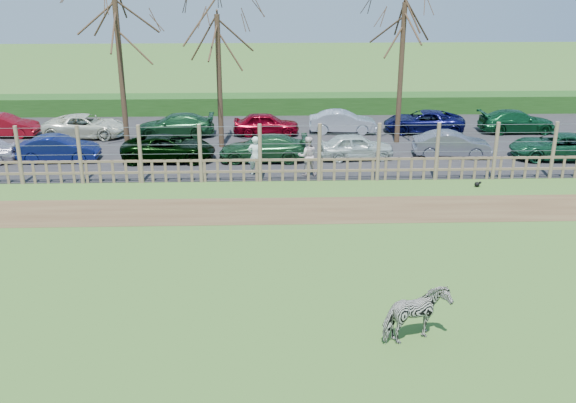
{
  "coord_description": "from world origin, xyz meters",
  "views": [
    {
      "loc": [
        0.33,
        -17.97,
        8.66
      ],
      "look_at": [
        1.0,
        2.5,
        1.1
      ],
      "focal_mm": 40.0,
      "sensor_mm": 36.0,
      "label": 1
    }
  ],
  "objects_px": {
    "crow": "(477,184)",
    "tree_left": "(118,36)",
    "visitor_b": "(308,156)",
    "car_4": "(356,146)",
    "car_12": "(424,122)",
    "car_13": "(517,121)",
    "car_2": "(169,148)",
    "car_7": "(3,126)",
    "car_5": "(452,144)",
    "car_11": "(343,122)",
    "car_10": "(266,124)",
    "car_6": "(557,146)",
    "car_9": "(175,125)",
    "tree_mid": "(218,49)",
    "zebra": "(416,315)",
    "car_3": "(263,148)",
    "tree_right": "(403,40)",
    "car_1": "(59,149)",
    "visitor_a": "(255,156)",
    "car_8": "(86,126)"
  },
  "relations": [
    {
      "from": "crow",
      "to": "car_12",
      "type": "relative_size",
      "value": 0.07
    },
    {
      "from": "tree_left",
      "to": "car_10",
      "type": "distance_m",
      "value": 9.05
    },
    {
      "from": "car_5",
      "to": "car_11",
      "type": "height_order",
      "value": "same"
    },
    {
      "from": "crow",
      "to": "car_2",
      "type": "xyz_separation_m",
      "value": [
        -13.33,
        4.15,
        0.53
      ]
    },
    {
      "from": "tree_mid",
      "to": "zebra",
      "type": "height_order",
      "value": "tree_mid"
    },
    {
      "from": "crow",
      "to": "car_4",
      "type": "xyz_separation_m",
      "value": [
        -4.53,
        4.16,
        0.53
      ]
    },
    {
      "from": "crow",
      "to": "tree_left",
      "type": "bearing_deg",
      "value": 160.5
    },
    {
      "from": "car_2",
      "to": "car_3",
      "type": "xyz_separation_m",
      "value": [
        4.43,
        -0.15,
        0.0
      ]
    },
    {
      "from": "crow",
      "to": "car_2",
      "type": "relative_size",
      "value": 0.07
    },
    {
      "from": "car_9",
      "to": "car_13",
      "type": "distance_m",
      "value": 18.58
    },
    {
      "from": "tree_left",
      "to": "car_10",
      "type": "relative_size",
      "value": 2.24
    },
    {
      "from": "tree_left",
      "to": "car_1",
      "type": "relative_size",
      "value": 2.16
    },
    {
      "from": "visitor_b",
      "to": "car_1",
      "type": "distance_m",
      "value": 11.74
    },
    {
      "from": "car_2",
      "to": "car_7",
      "type": "relative_size",
      "value": 1.19
    },
    {
      "from": "car_7",
      "to": "car_13",
      "type": "distance_m",
      "value": 27.75
    },
    {
      "from": "car_6",
      "to": "car_7",
      "type": "bearing_deg",
      "value": -95.67
    },
    {
      "from": "car_13",
      "to": "tree_left",
      "type": "bearing_deg",
      "value": 99.09
    },
    {
      "from": "car_9",
      "to": "visitor_b",
      "type": "bearing_deg",
      "value": 41.2
    },
    {
      "from": "car_1",
      "to": "car_8",
      "type": "bearing_deg",
      "value": -2.04
    },
    {
      "from": "car_2",
      "to": "car_4",
      "type": "height_order",
      "value": "same"
    },
    {
      "from": "car_9",
      "to": "car_11",
      "type": "xyz_separation_m",
      "value": [
        9.03,
        0.48,
        0.0
      ]
    },
    {
      "from": "car_1",
      "to": "tree_right",
      "type": "bearing_deg",
      "value": -81.65
    },
    {
      "from": "crow",
      "to": "car_3",
      "type": "xyz_separation_m",
      "value": [
        -8.9,
        4.01,
        0.53
      ]
    },
    {
      "from": "visitor_a",
      "to": "car_7",
      "type": "height_order",
      "value": "visitor_a"
    },
    {
      "from": "visitor_a",
      "to": "car_9",
      "type": "xyz_separation_m",
      "value": [
        -4.37,
        6.91,
        -0.26
      ]
    },
    {
      "from": "visitor_b",
      "to": "car_3",
      "type": "bearing_deg",
      "value": -54.76
    },
    {
      "from": "car_4",
      "to": "car_10",
      "type": "height_order",
      "value": "same"
    },
    {
      "from": "visitor_b",
      "to": "car_4",
      "type": "height_order",
      "value": "visitor_b"
    },
    {
      "from": "car_6",
      "to": "car_3",
      "type": "bearing_deg",
      "value": -85.88
    },
    {
      "from": "tree_left",
      "to": "tree_right",
      "type": "relative_size",
      "value": 1.07
    },
    {
      "from": "tree_left",
      "to": "visitor_a",
      "type": "relative_size",
      "value": 4.57
    },
    {
      "from": "car_5",
      "to": "car_13",
      "type": "relative_size",
      "value": 0.88
    },
    {
      "from": "tree_mid",
      "to": "car_6",
      "type": "relative_size",
      "value": 1.58
    },
    {
      "from": "tree_mid",
      "to": "car_5",
      "type": "xyz_separation_m",
      "value": [
        11.11,
        -2.12,
        -4.23
      ]
    },
    {
      "from": "tree_right",
      "to": "car_1",
      "type": "height_order",
      "value": "tree_right"
    },
    {
      "from": "zebra",
      "to": "car_9",
      "type": "bearing_deg",
      "value": -1.51
    },
    {
      "from": "car_6",
      "to": "car_13",
      "type": "xyz_separation_m",
      "value": [
        -0.02,
        5.14,
        0.0
      ]
    },
    {
      "from": "tree_mid",
      "to": "visitor_a",
      "type": "bearing_deg",
      "value": -69.21
    },
    {
      "from": "tree_right",
      "to": "zebra",
      "type": "xyz_separation_m",
      "value": [
        -3.13,
        -18.48,
        -4.54
      ]
    },
    {
      "from": "car_12",
      "to": "car_13",
      "type": "distance_m",
      "value": 5.12
    },
    {
      "from": "visitor_b",
      "to": "crow",
      "type": "xyz_separation_m",
      "value": [
        6.98,
        -1.68,
        -0.79
      ]
    },
    {
      "from": "zebra",
      "to": "car_6",
      "type": "bearing_deg",
      "value": -57.64
    },
    {
      "from": "car_2",
      "to": "car_12",
      "type": "distance_m",
      "value": 14.08
    },
    {
      "from": "visitor_a",
      "to": "tree_left",
      "type": "bearing_deg",
      "value": -37.18
    },
    {
      "from": "car_6",
      "to": "car_12",
      "type": "relative_size",
      "value": 1.0
    },
    {
      "from": "car_3",
      "to": "car_8",
      "type": "bearing_deg",
      "value": -115.23
    },
    {
      "from": "car_8",
      "to": "car_11",
      "type": "bearing_deg",
      "value": -85.48
    },
    {
      "from": "car_11",
      "to": "car_13",
      "type": "xyz_separation_m",
      "value": [
        9.55,
        -0.19,
        0.0
      ]
    },
    {
      "from": "car_12",
      "to": "car_9",
      "type": "bearing_deg",
      "value": -81.69
    },
    {
      "from": "tree_right",
      "to": "car_5",
      "type": "xyz_separation_m",
      "value": [
        2.11,
        -2.62,
        -4.6
      ]
    }
  ]
}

